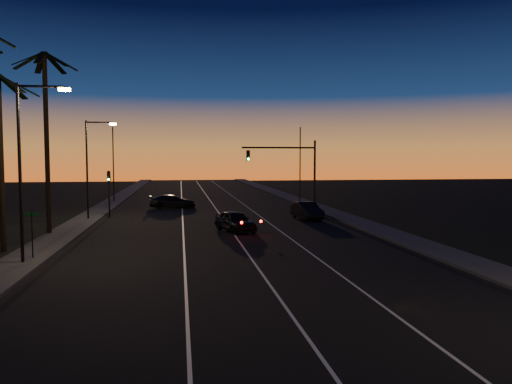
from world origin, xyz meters
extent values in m
cube|color=black|center=(0.00, 30.00, 0.01)|extent=(20.00, 170.00, 0.01)
cube|color=#3D3D3A|center=(-11.20, 30.00, 0.08)|extent=(2.40, 170.00, 0.16)
cube|color=#3D3D3A|center=(11.20, 30.00, 0.08)|extent=(2.40, 170.00, 0.16)
cube|color=silver|center=(-3.00, 30.00, 0.02)|extent=(0.12, 160.00, 0.01)
cube|color=silver|center=(0.50, 30.00, 0.02)|extent=(0.12, 160.00, 0.01)
cube|color=silver|center=(4.00, 30.00, 0.02)|extent=(0.12, 160.00, 0.01)
cylinder|color=black|center=(-13.20, 24.00, 5.00)|extent=(0.32, 0.32, 10.00)
cube|color=black|center=(-12.17, 24.26, 9.44)|extent=(2.18, 0.92, 1.18)
cube|color=black|center=(-12.76, 24.97, 9.44)|extent=(1.25, 2.12, 1.18)
cube|color=black|center=(-12.35, 23.36, 9.44)|extent=(1.95, 1.61, 1.18)
cylinder|color=black|center=(-12.20, 30.00, 6.25)|extent=(0.32, 0.32, 12.50)
cube|color=black|center=(-11.17, 30.26, 11.94)|extent=(2.18, 0.92, 1.18)
cube|color=black|center=(-11.76, 30.97, 11.94)|extent=(1.25, 2.12, 1.18)
cube|color=black|center=(-12.68, 30.94, 11.94)|extent=(1.34, 2.09, 1.18)
cube|color=black|center=(-13.24, 30.21, 11.94)|extent=(2.18, 0.82, 1.18)
cube|color=black|center=(-13.01, 29.32, 11.94)|extent=(1.90, 1.69, 1.18)
cube|color=black|center=(-12.17, 28.94, 11.94)|extent=(0.45, 2.16, 1.18)
cube|color=black|center=(-11.35, 29.36, 11.94)|extent=(1.95, 1.61, 1.18)
cylinder|color=black|center=(-11.00, 20.00, 4.50)|extent=(0.16, 0.16, 9.00)
cylinder|color=black|center=(-9.90, 20.00, 8.85)|extent=(2.20, 0.12, 0.12)
cube|color=#FFB966|center=(-8.80, 20.00, 8.72)|extent=(0.55, 0.26, 0.16)
cylinder|color=black|center=(-11.00, 38.00, 4.25)|extent=(0.16, 0.16, 8.50)
cylinder|color=black|center=(-9.90, 38.00, 8.35)|extent=(2.20, 0.12, 0.12)
cube|color=#FFB966|center=(-8.80, 38.00, 8.22)|extent=(0.55, 0.26, 0.16)
cylinder|color=black|center=(-10.80, 21.00, 1.30)|extent=(0.06, 0.06, 2.60)
cube|color=#0C4A1C|center=(-10.80, 21.00, 2.45)|extent=(0.70, 0.03, 0.20)
cylinder|color=black|center=(9.50, 40.00, 3.50)|extent=(0.20, 0.20, 7.00)
cylinder|color=black|center=(6.00, 40.00, 6.30)|extent=(7.00, 0.16, 0.16)
cube|color=black|center=(3.10, 40.00, 5.55)|extent=(0.32, 0.28, 1.00)
sphere|color=black|center=(3.10, 39.83, 5.87)|extent=(0.20, 0.20, 0.20)
sphere|color=black|center=(3.10, 39.83, 5.55)|extent=(0.20, 0.20, 0.20)
sphere|color=#14FF59|center=(3.10, 39.83, 5.23)|extent=(0.20, 0.20, 0.20)
cylinder|color=black|center=(-9.50, 40.00, 2.10)|extent=(0.14, 0.14, 4.20)
cube|color=black|center=(-9.50, 40.00, 3.70)|extent=(0.28, 0.25, 0.90)
sphere|color=black|center=(-9.50, 39.85, 3.98)|extent=(0.18, 0.18, 0.18)
sphere|color=black|center=(-9.50, 39.85, 3.70)|extent=(0.18, 0.18, 0.18)
sphere|color=#14FF59|center=(-9.50, 39.85, 3.42)|extent=(0.18, 0.18, 0.18)
cylinder|color=black|center=(-11.00, 55.00, 4.50)|extent=(0.14, 0.14, 9.00)
cylinder|color=black|center=(11.00, 52.00, 4.50)|extent=(0.14, 0.14, 9.00)
imported|color=black|center=(0.74, 29.77, 0.76)|extent=(3.08, 4.70, 1.49)
sphere|color=#FF0F05|center=(0.88, 27.07, 0.99)|extent=(0.18, 0.18, 0.18)
sphere|color=#FF0F05|center=(2.29, 27.55, 0.99)|extent=(0.18, 0.18, 0.18)
imported|color=black|center=(7.71, 35.96, 0.76)|extent=(2.07, 4.69, 1.50)
imported|color=black|center=(-4.02, 47.31, 0.72)|extent=(5.04, 2.36, 1.42)
camera|label=1|loc=(-3.19, -6.06, 5.35)|focal=35.00mm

